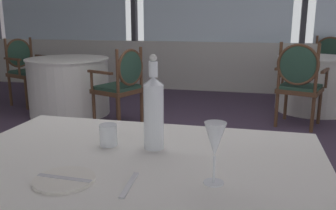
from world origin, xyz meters
TOP-DOWN VIEW (x-y plane):
  - ground_plane at (0.00, 0.00)m, footprint 12.22×12.22m
  - window_wall_far at (0.00, 3.53)m, footprint 9.17×0.14m
  - side_plate at (0.13, -1.81)m, footprint 0.19×0.19m
  - butter_knife at (0.13, -1.81)m, footprint 0.19×0.02m
  - dinner_fork at (0.34, -1.79)m, footprint 0.03×0.17m
  - water_bottle at (0.32, -1.46)m, footprint 0.08×0.08m
  - wine_glass at (0.59, -1.72)m, footprint 0.07×0.07m
  - water_tumbler at (0.13, -1.47)m, footprint 0.07×0.07m
  - background_table_0 at (-1.67, 1.49)m, footprint 1.07×1.07m
  - dining_chair_0_0 at (-0.78, 1.13)m, footprint 0.60×0.63m
  - dining_chair_0_1 at (-2.56, 1.85)m, footprint 0.60×0.63m
  - background_table_2 at (1.51, 2.43)m, footprint 1.02×1.02m
  - dining_chair_2_0 at (1.81, 3.32)m, footprint 0.63×0.58m
  - dining_chair_2_1 at (1.20, 1.54)m, footprint 0.63×0.59m

SIDE VIEW (x-z plane):
  - ground_plane at x=0.00m, z-range 0.00..0.00m
  - background_table_0 at x=-1.67m, z-range 0.00..0.74m
  - background_table_2 at x=1.51m, z-range 0.00..0.74m
  - dining_chair_0_0 at x=-0.78m, z-range 0.07..1.00m
  - dining_chair_2_0 at x=1.81m, z-range 0.07..1.05m
  - dining_chair_2_1 at x=1.20m, z-range 0.07..1.06m
  - dining_chair_0_1 at x=-2.56m, z-range 0.09..1.06m
  - dinner_fork at x=0.34m, z-range 0.74..0.75m
  - side_plate at x=0.13m, z-range 0.74..0.75m
  - butter_knife at x=0.13m, z-range 0.75..0.75m
  - water_tumbler at x=0.13m, z-range 0.74..0.83m
  - wine_glass at x=0.59m, z-range 0.78..0.98m
  - water_bottle at x=0.32m, z-range 0.71..1.08m
  - window_wall_far at x=0.00m, z-range -0.27..2.42m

